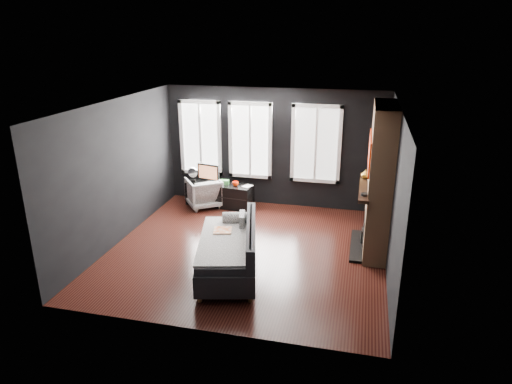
% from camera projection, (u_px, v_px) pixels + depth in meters
% --- Properties ---
extents(floor, '(5.00, 5.00, 0.00)m').
position_uv_depth(floor, '(247.00, 250.00, 8.52)').
color(floor, black).
rests_on(floor, ground).
extents(ceiling, '(5.00, 5.00, 0.00)m').
position_uv_depth(ceiling, '(246.00, 104.00, 7.62)').
color(ceiling, white).
rests_on(ceiling, ground).
extents(wall_back, '(5.00, 0.02, 2.70)m').
position_uv_depth(wall_back, '(274.00, 148.00, 10.37)').
color(wall_back, black).
rests_on(wall_back, ground).
extents(wall_left, '(0.02, 5.00, 2.70)m').
position_uv_depth(wall_left, '(119.00, 172.00, 8.62)').
color(wall_left, black).
rests_on(wall_left, ground).
extents(wall_right, '(0.02, 5.00, 2.70)m').
position_uv_depth(wall_right, '(393.00, 192.00, 7.53)').
color(wall_right, black).
rests_on(wall_right, ground).
extents(windows, '(4.00, 0.16, 1.76)m').
position_uv_depth(windows, '(254.00, 102.00, 10.08)').
color(windows, white).
rests_on(windows, wall_back).
extents(fireplace, '(0.70, 1.62, 2.70)m').
position_uv_depth(fireplace, '(380.00, 180.00, 8.12)').
color(fireplace, '#93724C').
rests_on(fireplace, floor).
extents(sofa, '(1.48, 2.23, 0.88)m').
position_uv_depth(sofa, '(228.00, 248.00, 7.61)').
color(sofa, '#242427').
rests_on(sofa, floor).
extents(stripe_pillow, '(0.17, 0.39, 0.38)m').
position_uv_depth(stripe_pillow, '(242.00, 223.00, 8.09)').
color(stripe_pillow, gray).
rests_on(stripe_pillow, sofa).
extents(armchair, '(0.99, 0.98, 0.75)m').
position_uv_depth(armchair, '(204.00, 191.00, 10.52)').
color(armchair, white).
rests_on(armchair, floor).
extents(media_console, '(1.60, 0.65, 0.53)m').
position_uv_depth(media_console, '(220.00, 194.00, 10.62)').
color(media_console, black).
rests_on(media_console, floor).
extents(monitor, '(0.58, 0.24, 0.50)m').
position_uv_depth(monitor, '(209.00, 172.00, 10.52)').
color(monitor, black).
rests_on(monitor, media_console).
extents(desk_fan, '(0.26, 0.26, 0.34)m').
position_uv_depth(desk_fan, '(193.00, 174.00, 10.66)').
color(desk_fan, '#9B9B9B').
rests_on(desk_fan, media_console).
extents(mug, '(0.14, 0.11, 0.14)m').
position_uv_depth(mug, '(235.00, 183.00, 10.34)').
color(mug, '#F82C04').
rests_on(mug, media_console).
extents(book, '(0.16, 0.09, 0.23)m').
position_uv_depth(book, '(245.00, 181.00, 10.34)').
color(book, '#AFA08B').
rests_on(book, media_console).
extents(storage_box, '(0.20, 0.14, 0.11)m').
position_uv_depth(storage_box, '(225.00, 182.00, 10.45)').
color(storage_box, '#347735').
rests_on(storage_box, media_console).
extents(mantel_vase, '(0.20, 0.20, 0.17)m').
position_uv_depth(mantel_vase, '(366.00, 174.00, 8.60)').
color(mantel_vase, yellow).
rests_on(mantel_vase, fireplace).
extents(mantel_clock, '(0.16, 0.16, 0.04)m').
position_uv_depth(mantel_clock, '(365.00, 194.00, 7.70)').
color(mantel_clock, black).
rests_on(mantel_clock, fireplace).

